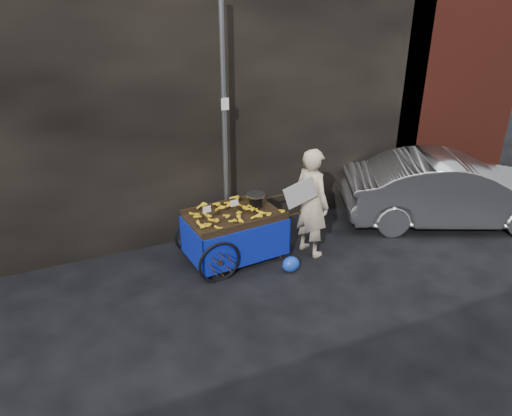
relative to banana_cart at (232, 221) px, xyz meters
name	(u,v)px	position (x,y,z in m)	size (l,w,h in m)	color
ground	(240,282)	(-0.15, -0.69, -0.68)	(80.00, 80.00, 0.00)	black
building_wall	(203,80)	(0.24, 1.91, 1.82)	(13.50, 2.00, 5.00)	black
street_pole	(225,128)	(0.15, 0.61, 1.32)	(0.12, 0.10, 4.00)	slate
banana_cart	(232,221)	(0.00, 0.00, 0.00)	(2.11, 1.13, 1.11)	black
vendor	(312,203)	(1.25, -0.33, 0.22)	(0.92, 0.75, 1.81)	beige
plastic_bag	(291,264)	(0.69, -0.74, -0.56)	(0.28, 0.22, 0.25)	#183FBB
parked_car	(451,190)	(4.13, -0.40, -0.05)	(1.34, 3.86, 1.27)	silver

